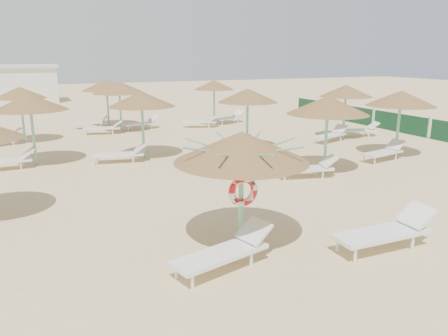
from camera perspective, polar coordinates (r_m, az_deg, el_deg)
name	(u,v)px	position (r m, az deg, el deg)	size (l,w,h in m)	color
ground	(256,249)	(9.65, 4.21, -10.47)	(120.00, 120.00, 0.00)	#DABA84
main_palapa	(242,147)	(9.08, 2.31, 2.70)	(2.85, 2.85, 2.55)	#6CBB9A
lounger_main_a	(226,251)	(8.67, 0.26, -10.74)	(2.24, 1.19, 0.78)	white
lounger_main_b	(387,231)	(10.12, 20.52, -7.69)	(2.33, 0.71, 0.85)	white
palapa_field	(181,96)	(19.50, -5.58, 9.30)	(19.94, 16.89, 2.72)	#6CBB9A
service_hut	(7,84)	(42.83, -26.45, 9.80)	(8.40, 4.40, 3.25)	silver
windbreak_fence	(400,123)	(25.57, 22.04, 5.45)	(0.08, 19.84, 1.10)	#1B5129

